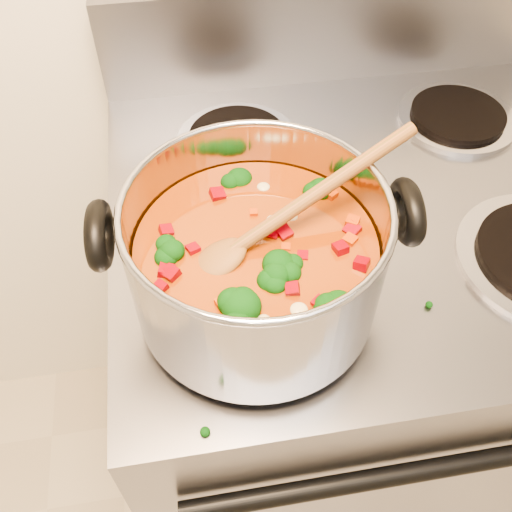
# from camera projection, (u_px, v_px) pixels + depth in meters

# --- Properties ---
(electric_range) EXTENTS (0.73, 0.66, 1.08)m
(electric_range) POSITION_uv_depth(u_px,v_px,m) (340.00, 360.00, 1.13)
(electric_range) COLOR gray
(electric_range) RESTS_ON ground
(stockpot) EXTENTS (0.33, 0.27, 0.16)m
(stockpot) POSITION_uv_depth(u_px,v_px,m) (256.00, 259.00, 0.60)
(stockpot) COLOR #A5A5AD
(stockpot) RESTS_ON electric_range
(wooden_spoon) EXTENTS (0.26, 0.12, 0.11)m
(wooden_spoon) POSITION_uv_depth(u_px,v_px,m) (268.00, 226.00, 0.57)
(wooden_spoon) COLOR brown
(wooden_spoon) RESTS_ON stockpot
(cooktop_crumbs) EXTENTS (0.13, 0.29, 0.01)m
(cooktop_crumbs) POSITION_uv_depth(u_px,v_px,m) (333.00, 219.00, 0.75)
(cooktop_crumbs) COLOR black
(cooktop_crumbs) RESTS_ON electric_range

